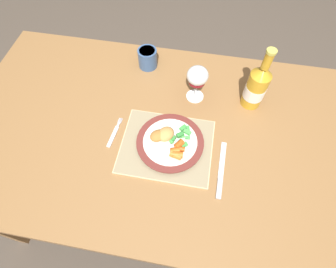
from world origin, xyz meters
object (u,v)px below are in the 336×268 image
Objects in this scene: dining_table at (161,141)px; drinking_cup at (148,58)px; dinner_plate at (170,142)px; table_knife at (221,174)px; bottle at (257,86)px; wine_glass at (197,77)px; fork at (114,134)px.

drinking_cup is at bearing 110.26° from dining_table.
table_knife is at bearing -23.71° from dinner_plate.
bottle is 3.17× the size of drinking_cup.
dinner_plate is at bearing -50.42° from dining_table.
dining_table is 6.39× the size of dinner_plate.
table_knife is at bearing -105.48° from bottle.
drinking_cup is (-0.23, 0.14, -0.07)m from wine_glass.
table_knife is 2.55× the size of drinking_cup.
dinner_plate is at bearing -138.66° from bottle.
dining_table is 9.94× the size of wine_glass.
bottle is (0.33, 0.19, 0.18)m from dining_table.
wine_glass is 0.58× the size of bottle.
wine_glass is (-0.13, 0.33, 0.11)m from table_knife.
dinner_plate is 2.89× the size of drinking_cup.
dinner_plate is at bearing -1.24° from fork.
wine_glass is 0.22m from bottle.
table_knife is 1.38× the size of wine_glass.
table_knife is (0.19, -0.08, -0.01)m from dinner_plate.
dinner_plate is 0.91× the size of bottle.
wine_glass reaches higher than fork.
wine_glass reaches higher than dining_table.
dining_table is at bearing -119.93° from wine_glass.
drinking_cup reaches higher than dining_table.
wine_glass is 0.28m from drinking_cup.
dining_table is 0.37m from drinking_cup.
drinking_cup is (0.05, 0.38, 0.04)m from fork.
fork is at bearing -97.34° from drinking_cup.
bottle is (0.22, 0.01, -0.02)m from wine_glass.
bottle is (0.50, 0.25, 0.09)m from fork.
wine_glass is at bearing 111.88° from table_knife.
dinner_plate is at bearing 156.29° from table_knife.
fork is at bearing 167.67° from table_knife.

